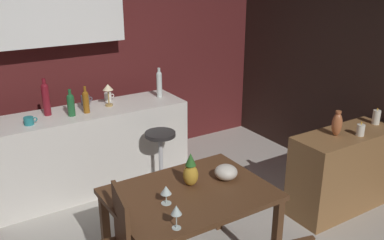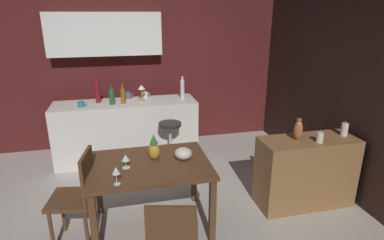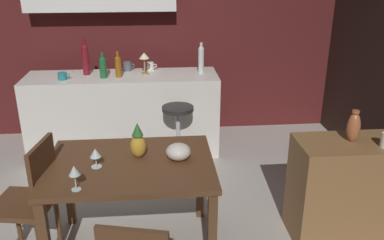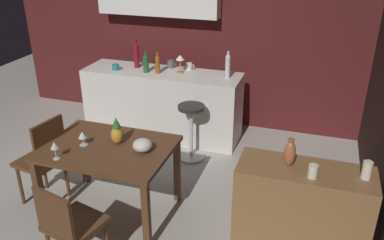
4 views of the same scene
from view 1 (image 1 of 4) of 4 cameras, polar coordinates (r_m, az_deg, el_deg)
name	(u,v)px [view 1 (image 1 of 4)]	position (r m, az deg, el deg)	size (l,w,h in m)	color
wall_kitchen_back	(66,52)	(5.00, -16.77, 8.87)	(5.20, 0.33, 2.60)	#4C1919
wall_side_right	(348,64)	(5.01, 20.39, 7.16)	(0.10, 4.40, 2.60)	#33231E
dining_table	(190,203)	(3.22, -0.23, -11.18)	(1.19, 0.87, 0.74)	#56351E
kitchen_counter	(91,150)	(4.69, -13.61, -3.94)	(2.10, 0.60, 0.90)	silver
sideboard_cabinet	(342,171)	(4.44, 19.69, -6.57)	(1.10, 0.44, 0.82)	olive
bar_stool	(161,161)	(4.48, -4.25, -5.60)	(0.34, 0.34, 0.70)	#262323
wine_glass_left	(166,191)	(2.98, -3.56, -9.57)	(0.08, 0.08, 0.14)	silver
wine_glass_right	(176,211)	(2.71, -2.15, -12.23)	(0.07, 0.07, 0.17)	silver
pineapple_centerpiece	(191,172)	(3.21, -0.19, -7.03)	(0.12, 0.12, 0.27)	gold
fruit_bowl	(226,172)	(3.33, 4.65, -7.08)	(0.18, 0.18, 0.12)	beige
wine_bottle_green	(71,104)	(4.37, -16.16, 2.14)	(0.07, 0.07, 0.28)	#1E592D
wine_bottle_amber	(86,101)	(4.42, -14.24, 2.56)	(0.07, 0.07, 0.28)	#8C5114
wine_bottle_clear	(159,83)	(4.83, -4.48, 5.06)	(0.06, 0.06, 0.34)	silver
wine_bottle_ruby	(46,98)	(4.45, -19.26, 2.88)	(0.07, 0.07, 0.38)	maroon
cup_teal	(29,121)	(4.28, -21.29, -0.11)	(0.13, 0.09, 0.08)	teal
cup_slate	(85,100)	(4.71, -14.29, 2.65)	(0.13, 0.09, 0.10)	#515660
cup_white	(108,97)	(4.80, -11.35, 3.12)	(0.12, 0.08, 0.09)	white
counter_lamp	(108,90)	(4.57, -11.35, 4.04)	(0.11, 0.11, 0.24)	#A58447
pillar_candle_tall	(376,117)	(4.61, 23.77, 0.36)	(0.08, 0.08, 0.17)	white
pillar_candle_short	(361,130)	(4.24, 21.94, -1.27)	(0.07, 0.07, 0.14)	white
vase_copper	(337,124)	(4.14, 19.12, -0.52)	(0.10, 0.10, 0.25)	#B26038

